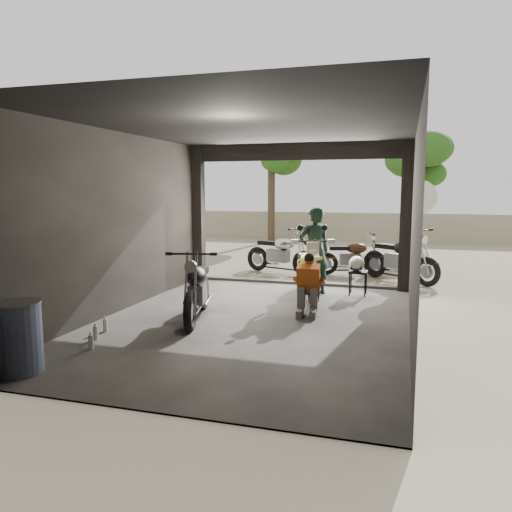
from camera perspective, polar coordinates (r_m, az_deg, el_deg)
The scene contains 16 objects.
ground at distance 8.34m, azimuth -0.44°, elevation -7.65°, with size 80.00×80.00×0.00m, color #7A6D56.
garage at distance 8.61m, azimuth 0.62°, elevation 1.51°, with size 7.00×7.13×3.20m.
boundary_wall at distance 21.87m, azimuth 10.41°, elevation 3.35°, with size 18.00×0.30×1.20m, color gray.
tree_left at distance 20.96m, azimuth 1.79°, elevation 12.56°, with size 2.20×2.20×5.60m.
tree_right at distance 21.73m, azimuth 18.09°, elevation 10.89°, with size 2.20×2.20×5.00m.
main_bike at distance 10.11m, azimuth 5.90°, elevation -1.29°, with size 0.78×1.90×1.27m, color beige, non-canonical shape.
left_bike at distance 8.45m, azimuth -6.75°, elevation -3.24°, with size 0.74×1.81×1.22m, color black, non-canonical shape.
outside_bike_a at distance 13.01m, azimuth 2.75°, elevation 0.68°, with size 0.75×1.83×1.24m, color black, non-canonical shape.
outside_bike_b at distance 13.03m, azimuth 10.91°, elevation 0.25°, with size 0.67×1.62×1.10m, color #442110, non-canonical shape.
outside_bike_c at distance 12.30m, azimuth 16.14°, elevation 0.11°, with size 0.79×1.91×1.29m, color black, non-canonical shape.
rider at distance 10.42m, azimuth 6.68°, elevation 0.55°, with size 0.67×0.44×1.84m, color black.
mechanic at distance 8.74m, azimuth 5.94°, elevation -3.47°, with size 0.53×0.72×1.04m, color #B55518, non-canonical shape.
stool at distance 10.52m, azimuth 11.59°, elevation -2.09°, with size 0.38×0.38×0.52m.
helmet at distance 10.52m, azimuth 11.44°, elevation -0.84°, with size 0.32×0.34×0.30m, color white.
oil_drum at distance 6.64m, azimuth -25.60°, elevation -8.52°, with size 0.56×0.56×0.87m, color #414F6E.
sign_post at distance 12.64m, azimuth 18.13°, elevation 4.70°, with size 0.80×0.08×2.41m.
Camera 1 is at (2.36, -7.69, 2.20)m, focal length 35.00 mm.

